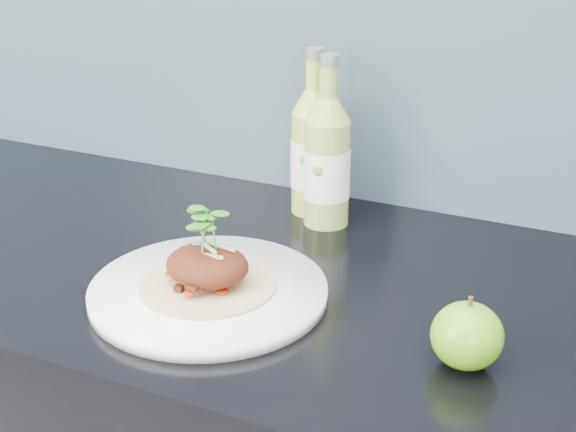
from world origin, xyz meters
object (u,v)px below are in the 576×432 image
green_apple (467,336)px  cider_bottle_right (327,162)px  dinner_plate (209,291)px  cider_bottle_left (314,152)px

green_apple → cider_bottle_right: bearing=134.1°
dinner_plate → cider_bottle_right: (0.04, 0.27, 0.09)m
dinner_plate → cider_bottle_right: size_ratio=1.48×
cider_bottle_left → cider_bottle_right: (0.04, -0.03, 0.00)m
cider_bottle_left → cider_bottle_right: bearing=-49.4°
dinner_plate → cider_bottle_left: cider_bottle_left is taller
cider_bottle_right → dinner_plate: bearing=-101.6°
green_apple → cider_bottle_left: cider_bottle_left is taller
dinner_plate → green_apple: bearing=-2.5°
dinner_plate → cider_bottle_right: bearing=80.9°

